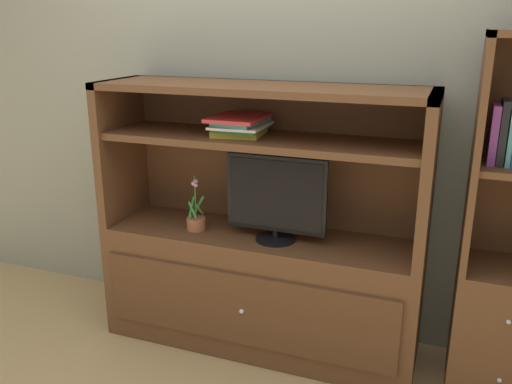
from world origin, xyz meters
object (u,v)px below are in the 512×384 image
magazine_stack (240,125)px  upright_book_row (504,136)px  media_console (260,264)px  potted_plant (196,221)px  bookshelf_tall (508,285)px  tv_monitor (276,198)px

magazine_stack → upright_book_row: bearing=-0.3°
media_console → potted_plant: 0.42m
potted_plant → bookshelf_tall: bookshelf_tall is taller
media_console → magazine_stack: (-0.11, 0.00, 0.76)m
media_console → tv_monitor: 0.42m
media_console → tv_monitor: (0.11, -0.05, 0.40)m
bookshelf_tall → magazine_stack: bearing=-179.9°
media_console → upright_book_row: size_ratio=6.15×
tv_monitor → magazine_stack: magazine_stack is taller
bookshelf_tall → media_console: bearing=-179.8°
media_console → magazine_stack: media_console is taller
media_console → bookshelf_tall: size_ratio=1.00×
potted_plant → upright_book_row: bearing=2.2°
upright_book_row → media_console: bearing=179.8°
potted_plant → upright_book_row: 1.57m
tv_monitor → potted_plant: tv_monitor is taller
media_console → potted_plant: (-0.35, -0.06, 0.23)m
bookshelf_tall → upright_book_row: bookshelf_tall is taller
magazine_stack → upright_book_row: upright_book_row is taller
magazine_stack → upright_book_row: size_ratio=1.18×
media_console → tv_monitor: size_ratio=3.24×
bookshelf_tall → tv_monitor: bearing=-177.2°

